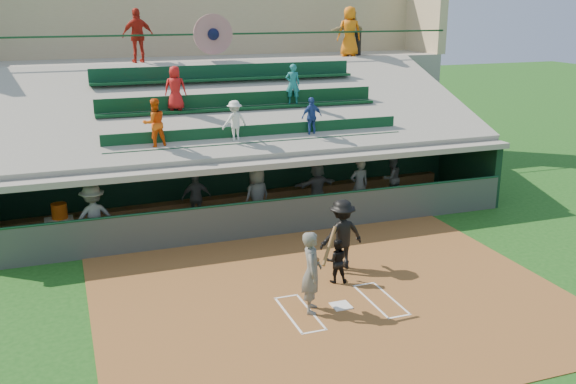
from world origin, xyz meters
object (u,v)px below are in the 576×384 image
object	(u,v)px
white_table	(60,231)
catcher	(336,261)
home_plate	(341,306)
batter_at_plate	(312,272)
trash_bin	(353,43)
water_cooler	(59,211)

from	to	relation	value
white_table	catcher	bearing A→B (deg)	-39.73
white_table	home_plate	bearing A→B (deg)	-47.97
catcher	white_table	distance (m)	8.30
white_table	batter_at_plate	bearing A→B (deg)	-51.44
catcher	trash_bin	xyz separation A→B (m)	(5.78, 11.55, 4.50)
batter_at_plate	catcher	xyz separation A→B (m)	(1.16, 1.25, -0.39)
home_plate	water_cooler	bearing A→B (deg)	132.32
home_plate	white_table	xyz separation A→B (m)	(-6.02, 6.50, 0.35)
white_table	water_cooler	xyz separation A→B (m)	(0.04, 0.07, 0.57)
catcher	trash_bin	bearing A→B (deg)	-101.21
catcher	trash_bin	size ratio (longest dim) A/B	1.17
catcher	batter_at_plate	bearing A→B (deg)	62.46
batter_at_plate	white_table	size ratio (longest dim) A/B	2.45
trash_bin	white_table	bearing A→B (deg)	-152.63
water_cooler	white_table	bearing A→B (deg)	-119.21
home_plate	trash_bin	world-z (taller)	trash_bin
batter_at_plate	white_table	distance (m)	8.38
batter_at_plate	trash_bin	xyz separation A→B (m)	(6.94, 12.80, 4.11)
catcher	white_table	size ratio (longest dim) A/B	1.42
batter_at_plate	trash_bin	distance (m)	15.12
home_plate	trash_bin	bearing A→B (deg)	64.17
trash_bin	catcher	bearing A→B (deg)	-116.57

